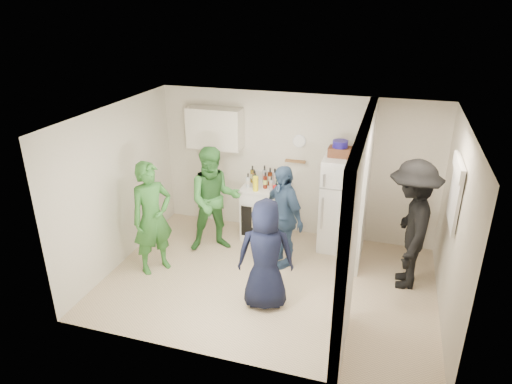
# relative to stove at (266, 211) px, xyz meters

# --- Properties ---
(floor) EXTENTS (4.80, 4.80, 0.00)m
(floor) POSITION_rel_stove_xyz_m (0.43, -1.37, -0.47)
(floor) COLOR beige
(floor) RESTS_ON ground
(wall_back) EXTENTS (4.80, 0.00, 4.80)m
(wall_back) POSITION_rel_stove_xyz_m (0.43, 0.33, 0.78)
(wall_back) COLOR silver
(wall_back) RESTS_ON floor
(wall_front) EXTENTS (4.80, 0.00, 4.80)m
(wall_front) POSITION_rel_stove_xyz_m (0.43, -3.07, 0.78)
(wall_front) COLOR silver
(wall_front) RESTS_ON floor
(wall_left) EXTENTS (0.00, 3.40, 3.40)m
(wall_left) POSITION_rel_stove_xyz_m (-1.97, -1.37, 0.78)
(wall_left) COLOR silver
(wall_left) RESTS_ON floor
(wall_right) EXTENTS (0.00, 3.40, 3.40)m
(wall_right) POSITION_rel_stove_xyz_m (2.83, -1.37, 0.78)
(wall_right) COLOR silver
(wall_right) RESTS_ON floor
(ceiling) EXTENTS (4.80, 4.80, 0.00)m
(ceiling) POSITION_rel_stove_xyz_m (0.43, -1.37, 2.03)
(ceiling) COLOR white
(ceiling) RESTS_ON wall_back
(partition_pier_back) EXTENTS (0.12, 1.20, 2.50)m
(partition_pier_back) POSITION_rel_stove_xyz_m (1.63, -0.27, 0.78)
(partition_pier_back) COLOR silver
(partition_pier_back) RESTS_ON floor
(partition_pier_front) EXTENTS (0.12, 1.20, 2.50)m
(partition_pier_front) POSITION_rel_stove_xyz_m (1.63, -2.47, 0.78)
(partition_pier_front) COLOR silver
(partition_pier_front) RESTS_ON floor
(partition_header) EXTENTS (0.12, 1.00, 0.40)m
(partition_header) POSITION_rel_stove_xyz_m (1.63, -1.37, 1.83)
(partition_header) COLOR silver
(partition_header) RESTS_ON partition_pier_back
(stove) EXTENTS (0.79, 0.66, 0.94)m
(stove) POSITION_rel_stove_xyz_m (0.00, 0.00, 0.00)
(stove) COLOR white
(stove) RESTS_ON floor
(upper_cabinet) EXTENTS (0.95, 0.34, 0.70)m
(upper_cabinet) POSITION_rel_stove_xyz_m (-0.97, 0.15, 1.38)
(upper_cabinet) COLOR silver
(upper_cabinet) RESTS_ON wall_back
(fridge) EXTENTS (0.66, 0.64, 1.60)m
(fridge) POSITION_rel_stove_xyz_m (1.30, -0.03, 0.33)
(fridge) COLOR white
(fridge) RESTS_ON floor
(wicker_basket) EXTENTS (0.35, 0.25, 0.15)m
(wicker_basket) POSITION_rel_stove_xyz_m (1.20, 0.02, 1.20)
(wicker_basket) COLOR brown
(wicker_basket) RESTS_ON fridge
(blue_bowl) EXTENTS (0.24, 0.24, 0.11)m
(blue_bowl) POSITION_rel_stove_xyz_m (1.20, 0.02, 1.33)
(blue_bowl) COLOR navy
(blue_bowl) RESTS_ON wicker_basket
(yellow_cup_stack_top) EXTENTS (0.09, 0.09, 0.25)m
(yellow_cup_stack_top) POSITION_rel_stove_xyz_m (1.52, -0.13, 1.25)
(yellow_cup_stack_top) COLOR yellow
(yellow_cup_stack_top) RESTS_ON fridge
(wall_clock) EXTENTS (0.22, 0.02, 0.22)m
(wall_clock) POSITION_rel_stove_xyz_m (0.48, 0.31, 1.23)
(wall_clock) COLOR white
(wall_clock) RESTS_ON wall_back
(spice_shelf) EXTENTS (0.35, 0.08, 0.03)m
(spice_shelf) POSITION_rel_stove_xyz_m (0.43, 0.28, 0.88)
(spice_shelf) COLOR olive
(spice_shelf) RESTS_ON wall_back
(nook_window) EXTENTS (0.03, 0.70, 0.80)m
(nook_window) POSITION_rel_stove_xyz_m (2.81, -1.17, 1.18)
(nook_window) COLOR black
(nook_window) RESTS_ON wall_right
(nook_window_frame) EXTENTS (0.04, 0.76, 0.86)m
(nook_window_frame) POSITION_rel_stove_xyz_m (2.80, -1.17, 1.18)
(nook_window_frame) COLOR white
(nook_window_frame) RESTS_ON wall_right
(nook_valance) EXTENTS (0.04, 0.82, 0.18)m
(nook_valance) POSITION_rel_stove_xyz_m (2.77, -1.17, 1.53)
(nook_valance) COLOR white
(nook_valance) RESTS_ON wall_right
(yellow_cup_stack_stove) EXTENTS (0.09, 0.09, 0.25)m
(yellow_cup_stack_stove) POSITION_rel_stove_xyz_m (-0.12, -0.22, 0.59)
(yellow_cup_stack_stove) COLOR #FFF015
(yellow_cup_stack_stove) RESTS_ON stove
(red_cup) EXTENTS (0.09, 0.09, 0.12)m
(red_cup) POSITION_rel_stove_xyz_m (0.22, -0.20, 0.53)
(red_cup) COLOR red
(red_cup) RESTS_ON stove
(person_green_left) EXTENTS (0.72, 0.77, 1.76)m
(person_green_left) POSITION_rel_stove_xyz_m (-1.33, -1.54, 0.41)
(person_green_left) COLOR #31752E
(person_green_left) RESTS_ON floor
(person_green_center) EXTENTS (1.07, 0.99, 1.78)m
(person_green_center) POSITION_rel_stove_xyz_m (-0.68, -0.67, 0.42)
(person_green_center) COLOR #377C36
(person_green_center) RESTS_ON floor
(person_denim) EXTENTS (0.98, 0.95, 1.64)m
(person_denim) POSITION_rel_stove_xyz_m (0.49, -0.78, 0.35)
(person_denim) COLOR #344D71
(person_denim) RESTS_ON floor
(person_navy) EXTENTS (0.86, 0.67, 1.56)m
(person_navy) POSITION_rel_stove_xyz_m (0.54, -1.91, 0.31)
(person_navy) COLOR black
(person_navy) RESTS_ON floor
(person_nook) EXTENTS (0.74, 1.26, 1.92)m
(person_nook) POSITION_rel_stove_xyz_m (2.35, -0.83, 0.49)
(person_nook) COLOR black
(person_nook) RESTS_ON floor
(bottle_a) EXTENTS (0.08, 0.08, 0.30)m
(bottle_a) POSITION_rel_stove_xyz_m (-0.29, 0.13, 0.62)
(bottle_a) COLOR brown
(bottle_a) RESTS_ON stove
(bottle_b) EXTENTS (0.06, 0.06, 0.29)m
(bottle_b) POSITION_rel_stove_xyz_m (-0.18, -0.07, 0.61)
(bottle_b) COLOR #1C5534
(bottle_b) RESTS_ON stove
(bottle_c) EXTENTS (0.07, 0.07, 0.32)m
(bottle_c) POSITION_rel_stove_xyz_m (-0.08, 0.16, 0.63)
(bottle_c) COLOR #929B9E
(bottle_c) RESTS_ON stove
(bottle_d) EXTENTS (0.07, 0.07, 0.28)m
(bottle_d) POSITION_rel_stove_xyz_m (0.00, -0.07, 0.61)
(bottle_d) COLOR #5E1C10
(bottle_d) RESTS_ON stove
(bottle_e) EXTENTS (0.08, 0.08, 0.28)m
(bottle_e) POSITION_rel_stove_xyz_m (0.11, 0.17, 0.61)
(bottle_e) COLOR #A7AABA
(bottle_e) RESTS_ON stove
(bottle_f) EXTENTS (0.06, 0.06, 0.31)m
(bottle_f) POSITION_rel_stove_xyz_m (0.19, 0.02, 0.62)
(bottle_f) COLOR #133619
(bottle_f) RESTS_ON stove
(bottle_g) EXTENTS (0.06, 0.06, 0.25)m
(bottle_g) POSITION_rel_stove_xyz_m (0.24, 0.13, 0.59)
(bottle_g) COLOR olive
(bottle_g) RESTS_ON stove
(bottle_h) EXTENTS (0.07, 0.07, 0.25)m
(bottle_h) POSITION_rel_stove_xyz_m (-0.29, -0.12, 0.59)
(bottle_h) COLOR silver
(bottle_h) RESTS_ON stove
(bottle_i) EXTENTS (0.08, 0.08, 0.31)m
(bottle_i) POSITION_rel_stove_xyz_m (0.04, 0.09, 0.63)
(bottle_i) COLOR #521E0E
(bottle_i) RESTS_ON stove
(bottle_j) EXTENTS (0.07, 0.07, 0.26)m
(bottle_j) POSITION_rel_stove_xyz_m (0.30, -0.11, 0.60)
(bottle_j) COLOR #1F5B37
(bottle_j) RESTS_ON stove
(bottle_k) EXTENTS (0.06, 0.06, 0.26)m
(bottle_k) POSITION_rel_stove_xyz_m (-0.23, 0.06, 0.60)
(bottle_k) COLOR brown
(bottle_k) RESTS_ON stove
(bottle_l) EXTENTS (0.07, 0.07, 0.25)m
(bottle_l) POSITION_rel_stove_xyz_m (0.13, -0.13, 0.60)
(bottle_l) COLOR #91969F
(bottle_l) RESTS_ON stove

